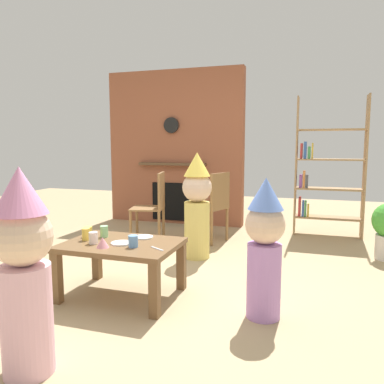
% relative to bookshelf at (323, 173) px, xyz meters
% --- Properties ---
extents(ground_plane, '(12.00, 12.00, 0.00)m').
position_rel_bookshelf_xyz_m(ground_plane, '(-1.39, -2.40, -0.87)').
color(ground_plane, tan).
extents(brick_fireplace_feature, '(2.20, 0.28, 2.40)m').
position_rel_bookshelf_xyz_m(brick_fireplace_feature, '(-2.24, 0.20, 0.32)').
color(brick_fireplace_feature, '#935138').
rests_on(brick_fireplace_feature, ground_plane).
extents(bookshelf, '(0.90, 0.28, 1.90)m').
position_rel_bookshelf_xyz_m(bookshelf, '(0.00, 0.00, 0.00)').
color(bookshelf, '#9E7A51').
rests_on(bookshelf, ground_plane).
extents(coffee_table, '(0.93, 0.67, 0.45)m').
position_rel_bookshelf_xyz_m(coffee_table, '(-1.61, -2.76, -0.49)').
color(coffee_table, brown).
rests_on(coffee_table, ground_plane).
extents(paper_cup_near_left, '(0.07, 0.07, 0.09)m').
position_rel_bookshelf_xyz_m(paper_cup_near_left, '(-1.81, -2.86, -0.37)').
color(paper_cup_near_left, silver).
rests_on(paper_cup_near_left, coffee_table).
extents(paper_cup_near_right, '(0.08, 0.08, 0.09)m').
position_rel_bookshelf_xyz_m(paper_cup_near_right, '(-1.45, -2.86, -0.37)').
color(paper_cup_near_right, '#669EE0').
rests_on(paper_cup_near_right, coffee_table).
extents(paper_cup_center, '(0.07, 0.07, 0.10)m').
position_rel_bookshelf_xyz_m(paper_cup_center, '(-1.93, -2.78, -0.37)').
color(paper_cup_center, '#F2CC4C').
rests_on(paper_cup_center, coffee_table).
extents(paper_cup_far_left, '(0.07, 0.07, 0.10)m').
position_rel_bookshelf_xyz_m(paper_cup_far_left, '(-1.84, -2.64, -0.37)').
color(paper_cup_far_left, '#8CD18C').
rests_on(paper_cup_far_left, coffee_table).
extents(paper_cup_far_right, '(0.07, 0.07, 0.09)m').
position_rel_bookshelf_xyz_m(paper_cup_far_right, '(-1.98, -2.67, -0.37)').
color(paper_cup_far_right, '#F2CC4C').
rests_on(paper_cup_far_right, coffee_table).
extents(paper_plate_front, '(0.17, 0.17, 0.01)m').
position_rel_bookshelf_xyz_m(paper_plate_front, '(-1.59, -2.80, -0.41)').
color(paper_plate_front, white).
rests_on(paper_plate_front, coffee_table).
extents(paper_plate_rear, '(0.16, 0.16, 0.01)m').
position_rel_bookshelf_xyz_m(paper_plate_rear, '(-1.50, -2.56, -0.41)').
color(paper_plate_rear, white).
rests_on(paper_plate_rear, coffee_table).
extents(birthday_cake_slice, '(0.10, 0.10, 0.08)m').
position_rel_bookshelf_xyz_m(birthday_cake_slice, '(-1.67, -2.94, -0.38)').
color(birthday_cake_slice, pink).
rests_on(birthday_cake_slice, coffee_table).
extents(table_fork, '(0.14, 0.09, 0.01)m').
position_rel_bookshelf_xyz_m(table_fork, '(-1.25, -2.85, -0.41)').
color(table_fork, silver).
rests_on(table_fork, coffee_table).
extents(child_with_cone_hat, '(0.32, 0.32, 1.14)m').
position_rel_bookshelf_xyz_m(child_with_cone_hat, '(-1.58, -3.87, -0.27)').
color(child_with_cone_hat, '#EAB2C6').
rests_on(child_with_cone_hat, ground_plane).
extents(child_in_pink, '(0.28, 0.28, 1.02)m').
position_rel_bookshelf_xyz_m(child_in_pink, '(-0.44, -2.79, -0.33)').
color(child_in_pink, '#B27FCC').
rests_on(child_in_pink, ground_plane).
extents(child_by_the_chairs, '(0.32, 0.32, 1.17)m').
position_rel_bookshelf_xyz_m(child_by_the_chairs, '(-1.33, -1.54, -0.25)').
color(child_by_the_chairs, '#E0CC66').
rests_on(child_by_the_chairs, ground_plane).
extents(dining_chair_left, '(0.48, 0.48, 0.90)m').
position_rel_bookshelf_xyz_m(dining_chair_left, '(-2.06, -1.06, -0.36)').
color(dining_chair_left, olive).
rests_on(dining_chair_left, ground_plane).
extents(dining_chair_middle, '(0.51, 0.51, 0.90)m').
position_rel_bookshelf_xyz_m(dining_chair_middle, '(-1.32, -0.84, -0.36)').
color(dining_chair_middle, olive).
rests_on(dining_chair_middle, ground_plane).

